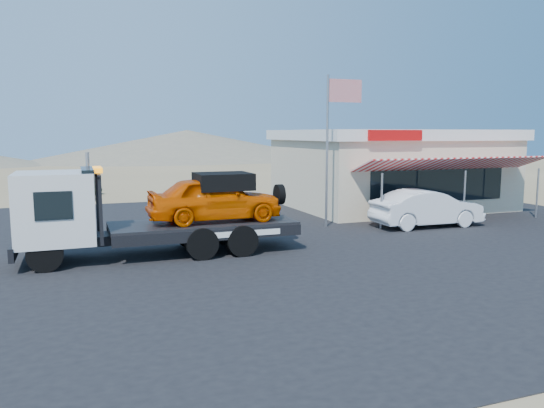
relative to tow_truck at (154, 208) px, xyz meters
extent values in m
plane|color=olive|center=(2.49, -1.82, -1.49)|extent=(120.00, 120.00, 0.00)
cube|color=black|center=(4.49, 1.18, -1.48)|extent=(32.00, 24.00, 0.02)
cylinder|color=black|center=(-3.07, -0.96, -0.99)|extent=(0.96, 0.29, 0.96)
cylinder|color=black|center=(-3.07, 0.96, -0.99)|extent=(0.96, 0.29, 0.96)
cylinder|color=black|center=(1.24, -0.96, -0.99)|extent=(0.96, 0.53, 0.96)
cylinder|color=black|center=(1.24, 0.96, -0.99)|extent=(0.96, 0.53, 0.96)
cylinder|color=black|center=(2.49, -0.96, -0.99)|extent=(0.96, 0.53, 0.96)
cylinder|color=black|center=(2.49, 0.96, -0.99)|extent=(0.96, 0.53, 0.96)
cube|color=black|center=(0.47, 0.00, -0.84)|extent=(7.86, 0.96, 0.29)
cube|color=silver|center=(-2.79, 0.00, 0.16)|extent=(2.11, 2.25, 2.01)
cube|color=black|center=(-1.88, 0.00, 0.84)|extent=(0.34, 1.92, 0.86)
cube|color=black|center=(-1.59, 0.00, 0.12)|extent=(0.10, 2.11, 1.92)
cube|color=orange|center=(-1.59, 0.00, 1.22)|extent=(0.24, 1.15, 0.14)
cube|color=black|center=(1.53, 0.00, -0.58)|extent=(5.75, 2.20, 0.14)
imported|color=#DF5000|center=(1.91, 0.00, 0.21)|extent=(4.22, 1.70, 1.44)
cube|color=black|center=(2.20, 0.00, 0.76)|extent=(1.73, 1.44, 0.53)
imported|color=silver|center=(11.01, 1.32, -0.72)|extent=(4.56, 1.70, 1.49)
cube|color=beige|center=(12.99, 7.18, 0.23)|extent=(10.00, 8.00, 3.40)
cube|color=white|center=(12.99, 7.18, 2.18)|extent=(10.40, 8.40, 0.50)
cube|color=red|center=(10.49, 2.92, 2.18)|extent=(2.60, 0.12, 0.45)
cube|color=black|center=(12.99, 3.16, 0.03)|extent=(7.00, 0.06, 1.60)
cube|color=red|center=(12.99, 2.28, 0.98)|extent=(9.00, 1.73, 0.61)
cylinder|color=#99999E|center=(8.99, 1.48, -0.37)|extent=(0.08, 0.08, 2.20)
cylinder|color=#99999E|center=(12.99, 1.48, -0.37)|extent=(0.08, 0.08, 2.20)
cylinder|color=#99999E|center=(16.99, 1.48, -0.37)|extent=(0.08, 0.08, 2.20)
cylinder|color=#99999E|center=(7.19, 2.68, 1.53)|extent=(0.10, 0.10, 6.00)
cube|color=#B20C14|center=(7.94, 2.68, 3.93)|extent=(1.50, 0.02, 0.90)
ellipsoid|color=#354224|center=(-1.22, 18.07, -1.17)|extent=(1.18, 1.18, 0.63)
ellipsoid|color=#354224|center=(6.17, 21.61, -1.24)|extent=(0.89, 0.89, 0.48)
cone|color=#726B59|center=(12.49, 56.18, 0.61)|extent=(44.00, 44.00, 4.20)
cone|color=#726B59|center=(42.49, 52.18, 0.01)|extent=(32.00, 32.00, 3.00)
camera|label=1|loc=(-2.22, -16.25, 2.27)|focal=35.00mm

